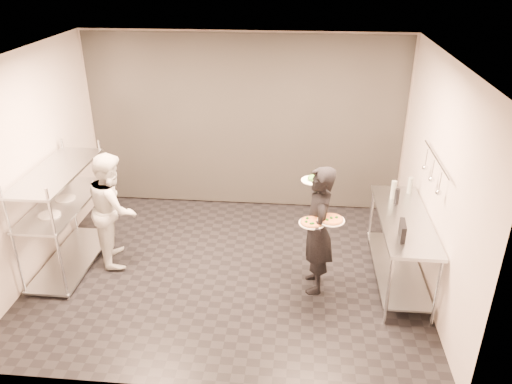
# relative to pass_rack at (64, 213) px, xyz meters

# --- Properties ---
(room_shell) EXTENTS (5.00, 4.00, 2.80)m
(room_shell) POSITION_rel_pass_rack_xyz_m (2.15, 1.18, 0.63)
(room_shell) COLOR black
(room_shell) RESTS_ON ground
(pass_rack) EXTENTS (0.60, 1.60, 1.50)m
(pass_rack) POSITION_rel_pass_rack_xyz_m (0.00, 0.00, 0.00)
(pass_rack) COLOR silver
(pass_rack) RESTS_ON ground
(prep_counter) EXTENTS (0.60, 1.80, 0.92)m
(prep_counter) POSITION_rel_pass_rack_xyz_m (4.33, 0.00, -0.14)
(prep_counter) COLOR silver
(prep_counter) RESTS_ON ground
(utensil_rail) EXTENTS (0.07, 1.20, 0.31)m
(utensil_rail) POSITION_rel_pass_rack_xyz_m (4.58, 0.00, 0.78)
(utensil_rail) COLOR silver
(utensil_rail) RESTS_ON room_shell
(waiter) EXTENTS (0.44, 0.63, 1.64)m
(waiter) POSITION_rel_pass_rack_xyz_m (3.27, -0.24, 0.05)
(waiter) COLOR black
(waiter) RESTS_ON ground
(chef) EXTENTS (0.80, 0.90, 1.55)m
(chef) POSITION_rel_pass_rack_xyz_m (0.60, 0.17, 0.00)
(chef) COLOR white
(chef) RESTS_ON ground
(pizza_plate_near) EXTENTS (0.30, 0.30, 0.05)m
(pizza_plate_near) POSITION_rel_pass_rack_xyz_m (3.20, -0.44, 0.27)
(pizza_plate_near) COLOR white
(pizza_plate_near) RESTS_ON waiter
(pizza_plate_far) EXTENTS (0.31, 0.31, 0.05)m
(pizza_plate_far) POSITION_rel_pass_rack_xyz_m (3.42, -0.41, 0.30)
(pizza_plate_far) COLOR white
(pizza_plate_far) RESTS_ON waiter
(salad_plate) EXTENTS (0.29, 0.29, 0.07)m
(salad_plate) POSITION_rel_pass_rack_xyz_m (3.20, 0.10, 0.57)
(salad_plate) COLOR white
(salad_plate) RESTS_ON waiter
(pos_monitor) EXTENTS (0.08, 0.27, 0.20)m
(pos_monitor) POSITION_rel_pass_rack_xyz_m (4.21, -0.49, 0.25)
(pos_monitor) COLOR black
(pos_monitor) RESTS_ON prep_counter
(bottle_green) EXTENTS (0.07, 0.07, 0.25)m
(bottle_green) POSITION_rel_pass_rack_xyz_m (4.26, 0.52, 0.27)
(bottle_green) COLOR gray
(bottle_green) RESTS_ON prep_counter
(bottle_clear) EXTENTS (0.07, 0.07, 0.22)m
(bottle_clear) POSITION_rel_pass_rack_xyz_m (4.51, 0.71, 0.26)
(bottle_clear) COLOR gray
(bottle_clear) RESTS_ON prep_counter
(bottle_dark) EXTENTS (0.06, 0.06, 0.21)m
(bottle_dark) POSITION_rel_pass_rack_xyz_m (4.28, 0.36, 0.26)
(bottle_dark) COLOR black
(bottle_dark) RESTS_ON prep_counter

